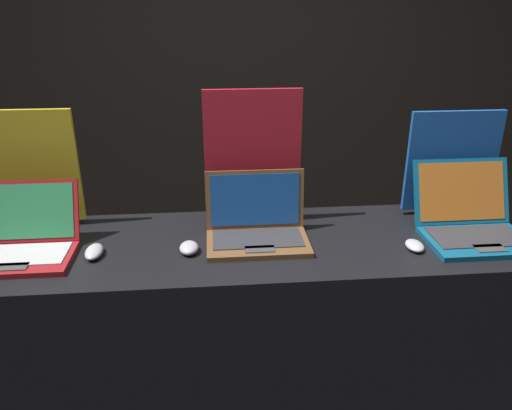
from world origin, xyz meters
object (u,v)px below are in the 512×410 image
Objects in this scene: laptop_front at (24,240)px; promo_stand_back at (451,166)px; mouse_front at (94,252)px; laptop_middle at (257,226)px; promo_stand_middle at (253,161)px; mouse_back at (415,246)px; promo_stand_front at (37,172)px; mouse_middle at (189,248)px; laptop_back at (471,221)px.

promo_stand_back is at bearing 7.64° from laptop_front.
mouse_front is at bearing -8.34° from laptop_front.
promo_stand_middle is (-0.00, 0.17, 0.20)m from laptop_middle.
laptop_front is 3.77× the size of mouse_back.
promo_stand_front is 4.93× the size of mouse_middle.
mouse_middle is at bearing 176.48° from mouse_back.
mouse_front is 0.69m from promo_stand_middle.
promo_stand_back reaches higher than laptop_back.
promo_stand_middle is (0.59, 0.25, 0.24)m from mouse_front.
mouse_back is at bearing -160.03° from laptop_back.
laptop_front is 0.65× the size of promo_stand_middle.
laptop_front is at bearing -179.94° from laptop_back.
promo_stand_middle is at bearing -2.47° from promo_stand_front.
promo_stand_front is at bearing 177.53° from promo_stand_middle.
laptop_front is 3.04× the size of mouse_front.
mouse_front is 1.45m from promo_stand_back.
promo_stand_back is at bearing 90.00° from laptop_back.
mouse_front reaches higher than mouse_back.
promo_stand_front is 1.66m from promo_stand_back.
laptop_middle is at bearing 2.61° from laptop_front.
laptop_front is at bearing 171.66° from mouse_front.
promo_stand_middle is 5.76× the size of mouse_back.
promo_stand_back is (0.26, 0.31, 0.20)m from mouse_back.
laptop_front is 0.25m from mouse_front.
mouse_front is (0.25, -0.04, -0.04)m from laptop_front.
mouse_middle is at bearing -3.99° from laptop_front.
mouse_middle is 1.02× the size of mouse_back.
promo_stand_front is at bearing 166.47° from mouse_back.
laptop_front reaches higher than mouse_back.
laptop_back is at bearing 19.97° from mouse_back.
promo_stand_back reaches higher than mouse_middle.
laptop_back is 0.87× the size of promo_stand_back.
mouse_front is 0.25× the size of promo_stand_front.
laptop_middle reaches higher than mouse_front.
promo_stand_back is (1.42, 0.26, 0.19)m from mouse_front.
promo_stand_middle is at bearing 44.81° from mouse_middle.
promo_stand_middle is 0.69m from mouse_back.
laptop_back is at bearing -2.53° from laptop_middle.
laptop_middle is at bearing 17.29° from mouse_middle.
promo_stand_front is 0.87× the size of promo_stand_middle.
mouse_front is at bearing -169.63° from promo_stand_back.
promo_stand_front is 0.68m from mouse_middle.
mouse_front is at bearing -157.28° from promo_stand_middle.
mouse_back is at bearing -13.53° from promo_stand_front.
promo_stand_back is at bearing 0.83° from promo_stand_middle.
laptop_back is 0.28m from mouse_back.
promo_stand_middle reaches higher than laptop_front.
promo_stand_front is 1.25× the size of laptop_middle.
promo_stand_middle reaches higher than mouse_middle.
laptop_front is 0.30m from promo_stand_front.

